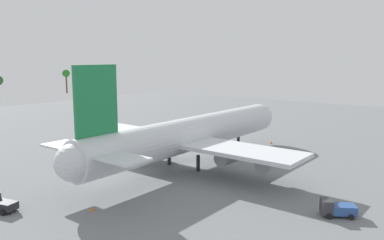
# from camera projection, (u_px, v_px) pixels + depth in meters

# --- Properties ---
(ground_plane) EXTENTS (246.04, 246.04, 0.00)m
(ground_plane) POSITION_uv_depth(u_px,v_px,m) (192.00, 165.00, 79.22)
(ground_plane) COLOR slate
(cargo_airplane) EXTENTS (61.51, 48.56, 20.40)m
(cargo_airplane) POSITION_uv_depth(u_px,v_px,m) (192.00, 134.00, 78.16)
(cargo_airplane) COLOR silver
(cargo_airplane) RESTS_ON ground_plane
(fuel_truck) EXTENTS (4.34, 5.06, 2.31)m
(fuel_truck) POSITION_uv_depth(u_px,v_px,m) (337.00, 208.00, 53.56)
(fuel_truck) COLOR #333338
(fuel_truck) RESTS_ON ground_plane
(safety_cone_nose) EXTENTS (0.55, 0.55, 0.78)m
(safety_cone_nose) POSITION_uv_depth(u_px,v_px,m) (271.00, 142.00, 98.48)
(safety_cone_nose) COLOR orange
(safety_cone_nose) RESTS_ON ground_plane
(safety_cone_tail) EXTENTS (0.51, 0.51, 0.73)m
(safety_cone_tail) POSITION_uv_depth(u_px,v_px,m) (92.00, 209.00, 55.37)
(safety_cone_tail) COLOR orange
(safety_cone_tail) RESTS_ON ground_plane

